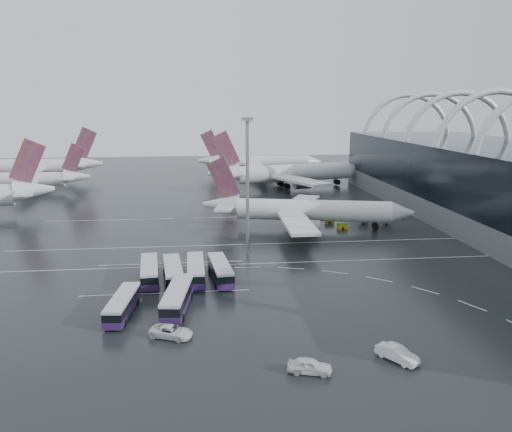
{
  "coord_description": "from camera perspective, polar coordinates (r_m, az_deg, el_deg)",
  "views": [
    {
      "loc": [
        -17.2,
        -95.22,
        30.63
      ],
      "look_at": [
        -6.14,
        9.61,
        7.0
      ],
      "focal_mm": 35.0,
      "sensor_mm": 36.0,
      "label": 1
    }
  ],
  "objects": [
    {
      "name": "jet_remote_mid",
      "position": [
        194.87,
        -23.9,
        3.84
      ],
      "size": [
        39.83,
        32.04,
        17.4
      ],
      "rotation": [
        0.0,
        0.0,
        3.11
      ],
      "color": "silver",
      "rests_on": "ground"
    },
    {
      "name": "bus_bay_line_north",
      "position": [
        100.25,
        -9.66,
        -5.34
      ],
      "size": [
        28.0,
        0.25,
        0.01
      ],
      "primitive_type": "cube",
      "color": "beige",
      "rests_on": "ground"
    },
    {
      "name": "bus_row_near_b",
      "position": [
        89.46,
        -9.47,
        -6.36
      ],
      "size": [
        4.4,
        13.43,
        3.25
      ],
      "rotation": [
        0.0,
        0.0,
        1.68
      ],
      "color": "#221541",
      "rests_on": "ground"
    },
    {
      "name": "gse_cart_belly_e",
      "position": [
        132.68,
        8.38,
        -0.58
      ],
      "size": [
        2.23,
        1.32,
        1.22
      ],
      "primitive_type": "cube",
      "color": "#B2A817",
      "rests_on": "ground"
    },
    {
      "name": "bus_row_far_c",
      "position": [
        77.94,
        -8.96,
        -9.2
      ],
      "size": [
        4.69,
        13.88,
        3.35
      ],
      "rotation": [
        0.0,
        0.0,
        1.45
      ],
      "color": "#221541",
      "rests_on": "ground"
    },
    {
      "name": "gse_cart_belly_b",
      "position": [
        133.13,
        12.14,
        -0.68
      ],
      "size": [
        2.27,
        1.34,
        1.24
      ],
      "primitive_type": "cube",
      "color": "slate",
      "rests_on": "ground"
    },
    {
      "name": "van_curve_a",
      "position": [
        69.66,
        -9.68,
        -12.89
      ],
      "size": [
        6.48,
        4.82,
        1.64
      ],
      "primitive_type": "imported",
      "rotation": [
        0.0,
        0.0,
        1.16
      ],
      "color": "white",
      "rests_on": "ground"
    },
    {
      "name": "gse_cart_belly_c",
      "position": [
        119.66,
        5.33,
        -1.93
      ],
      "size": [
        2.42,
        1.43,
        1.32
      ],
      "primitive_type": "cube",
      "color": "#B2A817",
      "rests_on": "ground"
    },
    {
      "name": "lane_marking_near",
      "position": [
        99.62,
        4.23,
        -5.3
      ],
      "size": [
        120.0,
        0.25,
        0.01
      ],
      "primitive_type": "cube",
      "color": "beige",
      "rests_on": "ground"
    },
    {
      "name": "floodlight_mast",
      "position": [
        101.59,
        -0.99,
        5.33
      ],
      "size": [
        2.16,
        2.16,
        28.15
      ],
      "color": "gray",
      "rests_on": "ground"
    },
    {
      "name": "bus_row_far_a",
      "position": [
        77.69,
        -15.01,
        -9.74
      ],
      "size": [
        3.92,
        12.25,
        2.96
      ],
      "rotation": [
        0.0,
        0.0,
        1.47
      ],
      "color": "#221541",
      "rests_on": "ground"
    },
    {
      "name": "lane_marking_far",
      "position": [
        139.71,
        1.2,
        -0.03
      ],
      "size": [
        120.0,
        0.25,
        0.01
      ],
      "primitive_type": "cube",
      "color": "beige",
      "rests_on": "ground"
    },
    {
      "name": "gse_cart_belly_a",
      "position": [
        127.39,
        9.85,
        -1.16
      ],
      "size": [
        2.4,
        1.42,
        1.31
      ],
      "primitive_type": "cube",
      "color": "#B2A817",
      "rests_on": "ground"
    },
    {
      "name": "airliner_gate_b",
      "position": [
        186.99,
        3.51,
        4.87
      ],
      "size": [
        62.13,
        54.97,
        21.71
      ],
      "rotation": [
        0.0,
        0.0,
        0.22
      ],
      "color": "silver",
      "rests_on": "ground"
    },
    {
      "name": "lane_marking_mid",
      "position": [
        112.83,
        2.98,
        -3.13
      ],
      "size": [
        120.0,
        0.25,
        0.01
      ],
      "primitive_type": "cube",
      "color": "beige",
      "rests_on": "ground"
    },
    {
      "name": "bus_row_near_a",
      "position": [
        90.9,
        -12.08,
        -6.17
      ],
      "size": [
        4.25,
        13.27,
        3.21
      ],
      "rotation": [
        0.0,
        0.0,
        1.67
      ],
      "color": "#221541",
      "rests_on": "ground"
    },
    {
      "name": "jet_remote_far",
      "position": [
        223.41,
        -23.21,
        5.2
      ],
      "size": [
        49.88,
        40.09,
        21.85
      ],
      "rotation": [
        0.0,
        0.0,
        3.13
      ],
      "color": "silver",
      "rests_on": "ground"
    },
    {
      "name": "van_curve_c",
      "position": [
        65.45,
        15.84,
        -14.9
      ],
      "size": [
        4.67,
        5.55,
        1.79
      ],
      "primitive_type": "imported",
      "rotation": [
        0.0,
        0.0,
        0.61
      ],
      "color": "white",
      "rests_on": "ground"
    },
    {
      "name": "ground",
      "position": [
        101.49,
        4.03,
        -4.96
      ],
      "size": [
        420.0,
        420.0,
        0.0
      ],
      "primitive_type": "plane",
      "color": "black",
      "rests_on": "ground"
    },
    {
      "name": "van_curve_b",
      "position": [
        60.93,
        6.14,
        -16.67
      ],
      "size": [
        5.56,
        3.42,
        1.77
      ],
      "primitive_type": "imported",
      "rotation": [
        0.0,
        0.0,
        1.3
      ],
      "color": "white",
      "rests_on": "ground"
    },
    {
      "name": "gse_cart_belly_d",
      "position": [
        133.91,
        14.58,
        -0.74
      ],
      "size": [
        2.21,
        1.3,
        1.2
      ],
      "primitive_type": "cube",
      "color": "slate",
      "rests_on": "ground"
    },
    {
      "name": "airliner_main",
      "position": [
        125.99,
        5.33,
        0.61
      ],
      "size": [
        52.66,
        45.47,
        17.96
      ],
      "rotation": [
        0.0,
        0.0,
        -0.22
      ],
      "color": "silver",
      "rests_on": "ground"
    },
    {
      "name": "bus_row_near_d",
      "position": [
        89.57,
        -4.09,
        -6.2
      ],
      "size": [
        4.42,
        13.3,
        3.21
      ],
      "rotation": [
        0.0,
        0.0,
        1.69
      ],
      "color": "#221541",
      "rests_on": "ground"
    },
    {
      "name": "bus_bay_line_south",
      "position": [
        85.21,
        -10.31,
        -8.64
      ],
      "size": [
        28.0,
        0.25,
        0.01
      ],
      "primitive_type": "cube",
      "color": "beige",
      "rests_on": "ground"
    },
    {
      "name": "airliner_gate_c",
      "position": [
        225.52,
        0.23,
        6.1
      ],
      "size": [
        55.67,
        51.57,
        19.9
      ],
      "rotation": [
        0.0,
        0.0,
        0.01
      ],
      "color": "silver",
      "rests_on": "ground"
    },
    {
      "name": "bus_row_near_c",
      "position": [
        90.07,
        -6.91,
        -6.14
      ],
      "size": [
        3.42,
        13.22,
        3.24
      ],
      "rotation": [
        0.0,
        0.0,
        1.6
      ],
      "color": "#221541",
      "rests_on": "ground"
    }
  ]
}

